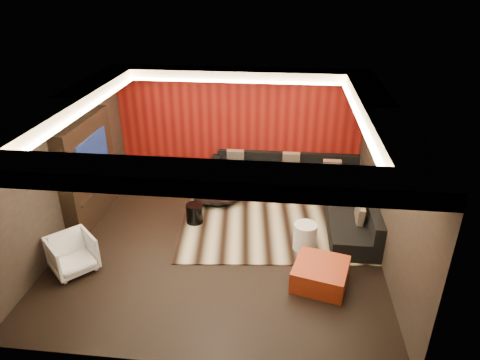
# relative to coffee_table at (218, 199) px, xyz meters

# --- Properties ---
(floor) EXTENTS (6.00, 6.00, 0.02)m
(floor) POSITION_rel_coffee_table_xyz_m (0.29, -1.44, -0.13)
(floor) COLOR black
(floor) RESTS_ON ground
(ceiling) EXTENTS (6.00, 6.00, 0.02)m
(ceiling) POSITION_rel_coffee_table_xyz_m (0.29, -1.44, 2.69)
(ceiling) COLOR silver
(ceiling) RESTS_ON ground
(wall_back) EXTENTS (6.00, 0.02, 2.80)m
(wall_back) POSITION_rel_coffee_table_xyz_m (0.29, 1.57, 1.28)
(wall_back) COLOR black
(wall_back) RESTS_ON ground
(wall_left) EXTENTS (0.02, 6.00, 2.80)m
(wall_left) POSITION_rel_coffee_table_xyz_m (-2.72, -1.44, 1.28)
(wall_left) COLOR black
(wall_left) RESTS_ON ground
(wall_right) EXTENTS (0.02, 6.00, 2.80)m
(wall_right) POSITION_rel_coffee_table_xyz_m (3.30, -1.44, 1.28)
(wall_right) COLOR black
(wall_right) RESTS_ON ground
(red_feature_wall) EXTENTS (5.98, 0.05, 2.78)m
(red_feature_wall) POSITION_rel_coffee_table_xyz_m (0.29, 1.53, 1.28)
(red_feature_wall) COLOR #6B0C0A
(red_feature_wall) RESTS_ON ground
(soffit_back) EXTENTS (6.00, 0.60, 0.22)m
(soffit_back) POSITION_rel_coffee_table_xyz_m (0.29, 1.26, 2.57)
(soffit_back) COLOR silver
(soffit_back) RESTS_ON ground
(soffit_front) EXTENTS (6.00, 0.60, 0.22)m
(soffit_front) POSITION_rel_coffee_table_xyz_m (0.29, -4.14, 2.57)
(soffit_front) COLOR silver
(soffit_front) RESTS_ON ground
(soffit_left) EXTENTS (0.60, 4.80, 0.22)m
(soffit_left) POSITION_rel_coffee_table_xyz_m (-2.41, -1.44, 2.57)
(soffit_left) COLOR silver
(soffit_left) RESTS_ON ground
(soffit_right) EXTENTS (0.60, 4.80, 0.22)m
(soffit_right) POSITION_rel_coffee_table_xyz_m (2.99, -1.44, 2.57)
(soffit_right) COLOR silver
(soffit_right) RESTS_ON ground
(cove_back) EXTENTS (4.80, 0.08, 0.04)m
(cove_back) POSITION_rel_coffee_table_xyz_m (0.29, 0.92, 2.48)
(cove_back) COLOR #FFD899
(cove_back) RESTS_ON ground
(cove_front) EXTENTS (4.80, 0.08, 0.04)m
(cove_front) POSITION_rel_coffee_table_xyz_m (0.29, -3.80, 2.48)
(cove_front) COLOR #FFD899
(cove_front) RESTS_ON ground
(cove_left) EXTENTS (0.08, 4.80, 0.04)m
(cove_left) POSITION_rel_coffee_table_xyz_m (-2.07, -1.44, 2.48)
(cove_left) COLOR #FFD899
(cove_left) RESTS_ON ground
(cove_right) EXTENTS (0.08, 4.80, 0.04)m
(cove_right) POSITION_rel_coffee_table_xyz_m (2.65, -1.44, 2.48)
(cove_right) COLOR #FFD899
(cove_right) RESTS_ON ground
(tv_surround) EXTENTS (0.30, 2.00, 2.20)m
(tv_surround) POSITION_rel_coffee_table_xyz_m (-2.56, -0.84, 0.98)
(tv_surround) COLOR black
(tv_surround) RESTS_ON ground
(tv_screen) EXTENTS (0.04, 1.30, 0.80)m
(tv_screen) POSITION_rel_coffee_table_xyz_m (-2.40, -0.84, 1.33)
(tv_screen) COLOR black
(tv_screen) RESTS_ON ground
(tv_shelf) EXTENTS (0.04, 1.60, 0.04)m
(tv_shelf) POSITION_rel_coffee_table_xyz_m (-2.40, -0.84, 0.58)
(tv_shelf) COLOR black
(tv_shelf) RESTS_ON ground
(rug) EXTENTS (4.28, 3.38, 0.02)m
(rug) POSITION_rel_coffee_table_xyz_m (1.34, -0.63, -0.11)
(rug) COLOR tan
(rug) RESTS_ON floor
(coffee_table) EXTENTS (1.32, 1.32, 0.19)m
(coffee_table) POSITION_rel_coffee_table_xyz_m (0.00, 0.00, 0.00)
(coffee_table) COLOR black
(coffee_table) RESTS_ON rug
(drum_stool) EXTENTS (0.43, 0.43, 0.42)m
(drum_stool) POSITION_rel_coffee_table_xyz_m (-0.37, -0.85, 0.11)
(drum_stool) COLOR black
(drum_stool) RESTS_ON rug
(striped_pouf) EXTENTS (0.94, 0.94, 0.39)m
(striped_pouf) POSITION_rel_coffee_table_xyz_m (-0.41, 0.62, 0.10)
(striped_pouf) COLOR beige
(striped_pouf) RESTS_ON rug
(white_side_table) EXTENTS (0.57, 0.57, 0.55)m
(white_side_table) POSITION_rel_coffee_table_xyz_m (1.91, -1.57, 0.16)
(white_side_table) COLOR silver
(white_side_table) RESTS_ON floor
(orange_ottoman) EXTENTS (1.06, 1.06, 0.39)m
(orange_ottoman) POSITION_rel_coffee_table_xyz_m (2.15, -2.54, 0.08)
(orange_ottoman) COLOR maroon
(orange_ottoman) RESTS_ON floor
(armchair) EXTENTS (1.02, 1.02, 0.67)m
(armchair) POSITION_rel_coffee_table_xyz_m (-2.17, -2.64, 0.22)
(armchair) COLOR white
(armchair) RESTS_ON floor
(sectional_sofa) EXTENTS (3.65, 3.50, 0.75)m
(sectional_sofa) POSITION_rel_coffee_table_xyz_m (2.03, 0.43, 0.15)
(sectional_sofa) COLOR black
(sectional_sofa) RESTS_ON floor
(throw_pillows) EXTENTS (2.97, 2.75, 0.50)m
(throw_pillows) POSITION_rel_coffee_table_xyz_m (2.06, 0.46, 0.50)
(throw_pillows) COLOR #C2A68E
(throw_pillows) RESTS_ON sectional_sofa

